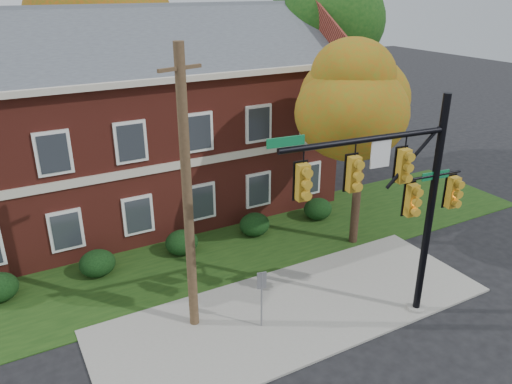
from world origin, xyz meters
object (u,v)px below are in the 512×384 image
tree_near_right (372,92)px  traffic_signal (398,192)px  utility_pole (187,197)px  tree_right_rear (324,31)px  hedge_right (254,225)px  hedge_left (97,263)px  hedge_far_right (318,209)px  sign_post (262,291)px  apartment_building (136,112)px  hedge_center (182,242)px  tree_far_rear (113,16)px

tree_near_right → traffic_signal: bearing=-121.3°
utility_pole → tree_right_rear: bearing=24.2°
traffic_signal → tree_near_right: bearing=64.6°
tree_right_rear → hedge_right: bearing=-142.0°
hedge_left → hedge_far_right: (10.50, 0.00, 0.00)m
tree_near_right → sign_post: 9.06m
tree_near_right → traffic_signal: (-2.89, -4.77, -1.92)m
apartment_building → hedge_far_right: (7.00, -5.25, -4.46)m
hedge_center → utility_pole: 6.41m
utility_pole → sign_post: bearing=-49.7°
hedge_left → hedge_far_right: bearing=0.0°
hedge_right → tree_far_rear: (-2.16, 13.09, 8.32)m
apartment_building → hedge_left: bearing=-123.7°
hedge_left → hedge_far_right: size_ratio=1.00×
apartment_building → utility_pole: (-1.38, -9.95, -0.32)m
hedge_center → traffic_signal: size_ratio=0.18×
hedge_left → tree_right_rear: tree_right_rear is taller
hedge_center → tree_far_rear: (1.34, 13.09, 8.32)m
hedge_left → traffic_signal: (7.83, -7.60, 4.22)m
hedge_far_right → sign_post: (-6.50, -5.94, 0.93)m
utility_pole → sign_post: (1.88, -1.24, -3.21)m
hedge_far_right → tree_right_rear: size_ratio=0.13×
utility_pole → sign_post: size_ratio=4.29×
tree_far_rear → hedge_left: bearing=-110.3°
tree_far_rear → traffic_signal: 21.31m
hedge_right → tree_near_right: tree_near_right is taller
apartment_building → hedge_left: 7.73m
tree_right_rear → sign_post: size_ratio=4.95×
tree_near_right → utility_pole: bearing=-167.8°
tree_far_rear → sign_post: 20.44m
hedge_left → tree_right_rear: bearing=22.4°
hedge_far_right → sign_post: 8.86m
traffic_signal → utility_pole: size_ratio=0.83×
hedge_right → tree_right_rear: (7.81, 6.11, 7.60)m
hedge_left → sign_post: size_ratio=0.65×
tree_near_right → traffic_signal: 5.90m
hedge_right → hedge_left: bearing=180.0°
apartment_building → hedge_left: apartment_building is taller
tree_far_rear → traffic_signal: bearing=-81.8°
apartment_building → hedge_far_right: apartment_building is taller
sign_post → tree_right_rear: bearing=60.0°
apartment_building → tree_near_right: bearing=-48.2°
hedge_right → traffic_signal: 8.74m
hedge_right → hedge_far_right: 3.50m
hedge_center → hedge_far_right: 7.00m
apartment_building → hedge_right: bearing=-56.3°
hedge_right → tree_far_rear: bearing=99.4°
hedge_right → traffic_signal: bearing=-83.8°
apartment_building → hedge_far_right: 9.82m
hedge_far_right → sign_post: bearing=-137.6°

